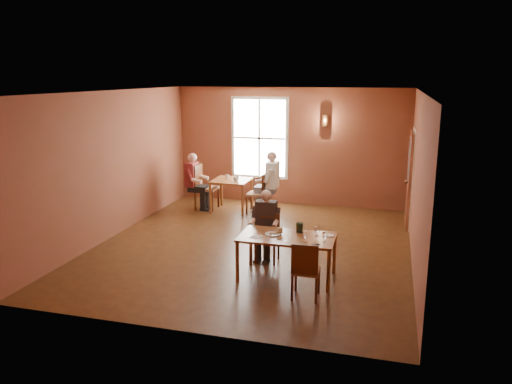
% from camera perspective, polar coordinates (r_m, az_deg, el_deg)
% --- Properties ---
extents(ground, '(6.00, 7.00, 0.01)m').
position_cam_1_polar(ground, '(9.93, -0.31, -6.16)').
color(ground, brown).
rests_on(ground, ground).
extents(wall_back, '(6.00, 0.04, 3.00)m').
position_cam_1_polar(wall_back, '(12.90, 3.90, 5.19)').
color(wall_back, brown).
rests_on(wall_back, ground).
extents(wall_front, '(6.00, 0.04, 3.00)m').
position_cam_1_polar(wall_front, '(6.33, -8.92, -3.44)').
color(wall_front, brown).
rests_on(wall_front, ground).
extents(wall_left, '(0.04, 7.00, 3.00)m').
position_cam_1_polar(wall_left, '(10.73, -15.95, 3.08)').
color(wall_left, brown).
rests_on(wall_left, ground).
extents(wall_right, '(0.04, 7.00, 3.00)m').
position_cam_1_polar(wall_right, '(9.21, 17.97, 1.32)').
color(wall_right, brown).
rests_on(wall_right, ground).
extents(ceiling, '(6.00, 7.00, 0.04)m').
position_cam_1_polar(ceiling, '(9.37, -0.33, 11.41)').
color(ceiling, white).
rests_on(ceiling, wall_back).
extents(window, '(1.36, 0.10, 1.96)m').
position_cam_1_polar(window, '(13.01, 0.40, 6.18)').
color(window, white).
rests_on(window, wall_back).
extents(door, '(0.12, 1.04, 2.10)m').
position_cam_1_polar(door, '(11.55, 17.08, 1.42)').
color(door, maroon).
rests_on(door, ground).
extents(wall_sconce, '(0.16, 0.16, 0.28)m').
position_cam_1_polar(wall_sconce, '(12.57, 7.92, 8.10)').
color(wall_sconce, brown).
rests_on(wall_sconce, wall_back).
extents(main_table, '(1.55, 0.87, 0.73)m').
position_cam_1_polar(main_table, '(8.33, 3.56, -7.43)').
color(main_table, brown).
rests_on(main_table, ground).
extents(chair_diner_main, '(0.38, 0.38, 0.86)m').
position_cam_1_polar(chair_diner_main, '(9.01, 1.29, -5.35)').
color(chair_diner_main, '#5A2D13').
rests_on(chair_diner_main, ground).
extents(diner_main, '(0.49, 0.49, 1.23)m').
position_cam_1_polar(diner_main, '(8.92, 1.25, -4.28)').
color(diner_main, '#432E1E').
rests_on(diner_main, ground).
extents(chair_empty, '(0.41, 0.41, 0.90)m').
position_cam_1_polar(chair_empty, '(7.63, 5.74, -8.78)').
color(chair_empty, brown).
rests_on(chair_empty, ground).
extents(plate_food, '(0.34, 0.34, 0.03)m').
position_cam_1_polar(plate_food, '(8.26, 1.91, -4.79)').
color(plate_food, silver).
rests_on(plate_food, main_table).
extents(sandwich, '(0.10, 0.10, 0.09)m').
position_cam_1_polar(sandwich, '(8.30, 2.72, -4.49)').
color(sandwich, tan).
rests_on(sandwich, main_table).
extents(goblet_a, '(0.10, 0.10, 0.18)m').
position_cam_1_polar(goblet_a, '(8.22, 6.96, -4.41)').
color(goblet_a, white).
rests_on(goblet_a, main_table).
extents(goblet_b, '(0.09, 0.09, 0.17)m').
position_cam_1_polar(goblet_b, '(7.95, 7.83, -5.11)').
color(goblet_b, white).
rests_on(goblet_b, main_table).
extents(goblet_c, '(0.07, 0.07, 0.17)m').
position_cam_1_polar(goblet_c, '(7.92, 5.56, -5.13)').
color(goblet_c, white).
rests_on(goblet_c, main_table).
extents(menu_stand, '(0.11, 0.06, 0.18)m').
position_cam_1_polar(menu_stand, '(8.36, 5.00, -4.09)').
color(menu_stand, '#203723').
rests_on(menu_stand, main_table).
extents(knife, '(0.18, 0.06, 0.00)m').
position_cam_1_polar(knife, '(8.01, 3.03, -5.50)').
color(knife, silver).
rests_on(knife, main_table).
extents(napkin, '(0.21, 0.21, 0.01)m').
position_cam_1_polar(napkin, '(8.14, 0.00, -5.16)').
color(napkin, white).
rests_on(napkin, main_table).
extents(side_plate, '(0.21, 0.21, 0.01)m').
position_cam_1_polar(side_plate, '(8.29, 8.37, -4.94)').
color(side_plate, white).
rests_on(side_plate, main_table).
extents(sunglasses, '(0.12, 0.10, 0.02)m').
position_cam_1_polar(sunglasses, '(7.83, 6.84, -5.98)').
color(sunglasses, black).
rests_on(sunglasses, main_table).
extents(second_table, '(0.89, 0.89, 0.79)m').
position_cam_1_polar(second_table, '(12.36, -2.82, -0.37)').
color(second_table, brown).
rests_on(second_table, ground).
extents(chair_diner_white, '(0.44, 0.44, 0.99)m').
position_cam_1_polar(chair_diner_white, '(12.15, 0.09, -0.10)').
color(chair_diner_white, '#442511').
rests_on(chair_diner_white, ground).
extents(diner_white, '(0.58, 0.58, 1.46)m').
position_cam_1_polar(diner_white, '(12.09, 0.23, 0.98)').
color(diner_white, white).
rests_on(diner_white, ground).
extents(chair_diner_maroon, '(0.50, 0.50, 1.12)m').
position_cam_1_polar(chair_diner_maroon, '(12.53, -5.65, 0.57)').
color(chair_diner_maroon, '#4A2E16').
rests_on(chair_diner_maroon, ground).
extents(diner_maroon, '(0.55, 0.55, 1.38)m').
position_cam_1_polar(diner_maroon, '(12.52, -5.79, 1.13)').
color(diner_maroon, maroon).
rests_on(diner_maroon, ground).
extents(cup_a, '(0.15, 0.15, 0.11)m').
position_cam_1_polar(cup_a, '(12.11, -2.29, 1.53)').
color(cup_a, silver).
rests_on(cup_a, second_table).
extents(cup_b, '(0.14, 0.14, 0.10)m').
position_cam_1_polar(cup_b, '(12.42, -3.31, 1.77)').
color(cup_b, silver).
rests_on(cup_b, second_table).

